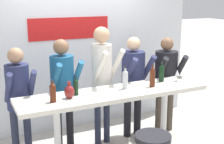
# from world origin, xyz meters

# --- Properties ---
(back_wall) EXTENTS (4.26, 0.12, 2.58)m
(back_wall) POSITION_xyz_m (-0.00, 1.40, 1.29)
(back_wall) COLOR silver
(back_wall) RESTS_ON ground_plane
(tasting_table) EXTENTS (2.66, 0.63, 1.02)m
(tasting_table) POSITION_xyz_m (-0.00, 0.00, 0.88)
(tasting_table) COLOR silver
(tasting_table) RESTS_ON ground_plane
(person_far_left) EXTENTS (0.40, 0.51, 1.63)m
(person_far_left) POSITION_xyz_m (-1.19, 0.54, 1.02)
(person_far_left) COLOR #23283D
(person_far_left) RESTS_ON ground_plane
(person_left) EXTENTS (0.45, 0.56, 1.69)m
(person_left) POSITION_xyz_m (-0.56, 0.59, 1.05)
(person_left) COLOR black
(person_left) RESTS_ON ground_plane
(person_center_left) EXTENTS (0.41, 0.57, 1.85)m
(person_center_left) POSITION_xyz_m (0.04, 0.52, 1.18)
(person_center_left) COLOR #23283D
(person_center_left) RESTS_ON ground_plane
(person_center) EXTENTS (0.48, 0.57, 1.65)m
(person_center) POSITION_xyz_m (0.62, 0.59, 1.02)
(person_center) COLOR black
(person_center) RESTS_ON ground_plane
(person_center_right) EXTENTS (0.48, 0.56, 1.62)m
(person_center_right) POSITION_xyz_m (1.19, 0.50, 1.00)
(person_center_right) COLOR #473D33
(person_center_right) RESTS_ON ground_plane
(wine_bottle_0) EXTENTS (0.08, 0.08, 0.32)m
(wine_bottle_0) POSITION_xyz_m (0.18, 0.05, 1.17)
(wine_bottle_0) COLOR #B7BCC1
(wine_bottle_0) RESTS_ON tasting_table
(wine_bottle_1) EXTENTS (0.08, 0.08, 0.33)m
(wine_bottle_1) POSITION_xyz_m (0.58, -0.03, 1.17)
(wine_bottle_1) COLOR #4C1E0F
(wine_bottle_1) RESTS_ON tasting_table
(wine_bottle_2) EXTENTS (0.06, 0.06, 0.25)m
(wine_bottle_2) POSITION_xyz_m (-0.53, 0.08, 1.14)
(wine_bottle_2) COLOR black
(wine_bottle_2) RESTS_ON tasting_table
(wine_bottle_3) EXTENTS (0.08, 0.08, 0.28)m
(wine_bottle_3) POSITION_xyz_m (-0.87, -0.06, 1.15)
(wine_bottle_3) COLOR #4C1E0F
(wine_bottle_3) RESTS_ON tasting_table
(wine_bottle_4) EXTENTS (0.08, 0.08, 0.30)m
(wine_bottle_4) POSITION_xyz_m (0.85, 0.14, 1.16)
(wine_bottle_4) COLOR black
(wine_bottle_4) RESTS_ON tasting_table
(wine_glass_0) EXTENTS (0.07, 0.07, 0.18)m
(wine_glass_0) POSITION_xyz_m (1.08, 0.06, 1.15)
(wine_glass_0) COLOR silver
(wine_glass_0) RESTS_ON tasting_table
(decorative_vase) EXTENTS (0.13, 0.13, 0.22)m
(decorative_vase) POSITION_xyz_m (-0.65, -0.01, 1.11)
(decorative_vase) COLOR maroon
(decorative_vase) RESTS_ON tasting_table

